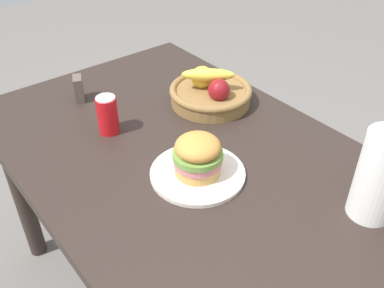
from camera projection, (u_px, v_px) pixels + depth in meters
The scene contains 7 objects.
dining_table at pixel (187, 178), 1.36m from camera, with size 1.40×0.90×0.75m.
plate at pixel (198, 173), 1.21m from camera, with size 0.27×0.27×0.01m, color silver.
sandwich at pixel (198, 155), 1.17m from camera, with size 0.14×0.14×0.12m.
soda_can at pixel (108, 115), 1.35m from camera, with size 0.07×0.07×0.13m.
fruit_basket at pixel (210, 92), 1.51m from camera, with size 0.29×0.29×0.13m.
paper_towel_roll at pixel (379, 176), 1.02m from camera, with size 0.11×0.11×0.24m, color white.
napkin_holder at pixel (79, 89), 1.52m from camera, with size 0.06×0.03×0.09m, color #594C47.
Camera 1 is at (0.81, -0.63, 1.54)m, focal length 40.27 mm.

